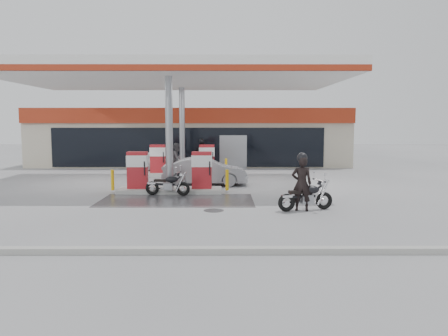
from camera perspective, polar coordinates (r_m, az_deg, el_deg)
The scene contains 17 objects.
ground at distance 17.29m, azimuth -7.87°, elevation -4.21°, with size 90.00×90.00×0.00m, color gray.
wet_patch at distance 17.23m, azimuth -6.21°, elevation -4.22°, with size 6.00×3.00×0.00m, color #4C4C4F.
drain_cover at distance 15.18m, azimuth -1.34°, elevation -5.56°, with size 0.70×0.70×0.01m, color #38383A.
kerb at distance 10.56m, azimuth -13.03°, elevation -10.47°, with size 28.00×0.25×0.15m, color gray.
store_building at distance 32.90m, azimuth -4.19°, elevation 4.14°, with size 22.00×8.22×4.00m.
canopy at distance 22.10m, azimuth -6.30°, elevation 11.72°, with size 16.00×10.02×5.51m.
pump_island_near at distance 19.15m, azimuth -7.10°, elevation -1.06°, with size 5.14×1.30×1.78m.
pump_island_far at distance 25.08m, azimuth -5.45°, elevation 0.61°, with size 5.14×1.30×1.78m.
main_motorcycle at distance 15.38m, azimuth 10.73°, elevation -3.76°, with size 2.01×0.86×1.05m.
biker_main at distance 15.22m, azimuth 10.11°, elevation -2.03°, with size 0.69×0.45×1.89m, color black.
parked_motorcycle at distance 18.39m, azimuth -7.29°, elevation -2.22°, with size 1.91×0.74×0.98m.
sedan_white at distance 28.44m, azimuth -8.08°, elevation 1.03°, with size 1.47×3.66×1.25m, color white.
attendant at distance 26.10m, azimuth -6.14°, elevation 1.27°, with size 0.89×0.70×1.84m, color #504F54.
hatchback_silver at distance 21.22m, azimuth -2.52°, elevation -0.44°, with size 1.43×4.09×1.35m, color gray.
parked_car_left at distance 33.13m, azimuth -21.00°, elevation 1.32°, with size 1.66×4.07×1.18m, color gray.
parked_car_right at distance 31.17m, azimuth 6.22°, elevation 1.24°, with size 1.65×3.58×0.99m, color black.
biker_walking at distance 28.78m, azimuth -2.95°, elevation 1.78°, with size 1.11×0.46×1.89m, color black.
Camera 1 is at (2.31, -16.87, 3.03)m, focal length 35.00 mm.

